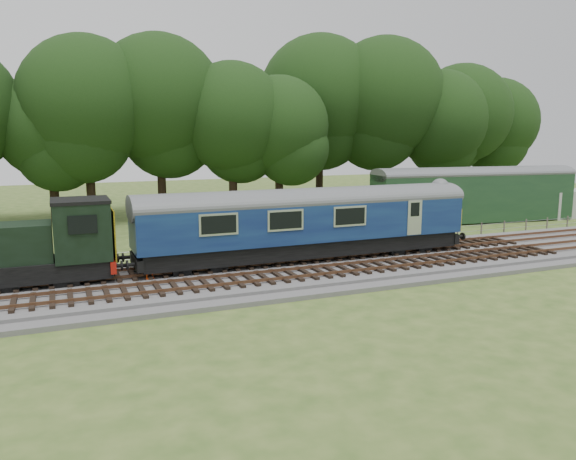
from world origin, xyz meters
name	(u,v)px	position (x,y,z in m)	size (l,w,h in m)	color
ground	(254,278)	(0.00, 0.00, 0.00)	(120.00, 120.00, 0.00)	#3A5720
ballast	(254,274)	(0.00, 0.00, 0.17)	(70.00, 7.00, 0.35)	#4C4C4F
track_north	(245,264)	(0.00, 1.40, 0.42)	(67.20, 2.40, 0.21)	black
track_south	(265,277)	(0.00, -1.60, 0.42)	(67.20, 2.40, 0.21)	black
fence	(228,259)	(0.00, 4.50, 0.00)	(64.00, 0.12, 1.00)	#6B6054
tree_line	(169,217)	(0.00, 22.00, 0.00)	(70.00, 8.00, 18.00)	black
dmu_railcar	(307,217)	(3.49, 1.40, 2.61)	(18.05, 2.86, 3.88)	black
shunter_loco	(17,250)	(-10.44, 1.40, 1.97)	(8.91, 2.60, 3.38)	black
worker	(150,261)	(-4.91, 0.41, 1.20)	(0.62, 0.41, 1.70)	#FC450D
parked_coach	(474,192)	(22.03, 10.06, 2.41)	(17.03, 4.73, 4.30)	#18361F
shed	(399,202)	(18.06, 14.66, 1.23)	(3.54, 3.54, 2.43)	#18361F
caravan	(567,204)	(31.13, 9.05, 1.14)	(4.65, 2.27, 2.27)	#A5A5A0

